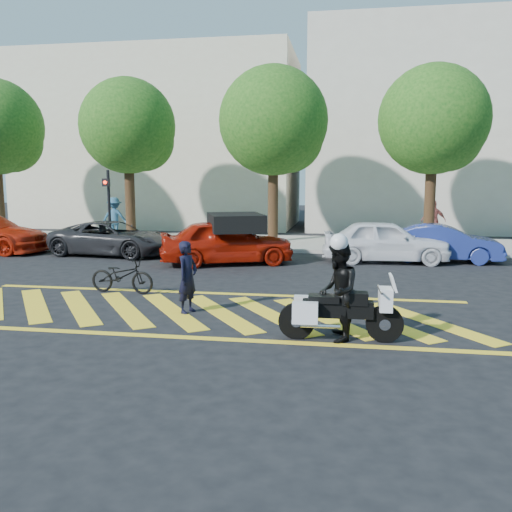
% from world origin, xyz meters
% --- Properties ---
extents(ground, '(90.00, 90.00, 0.00)m').
position_xyz_m(ground, '(0.00, 0.00, 0.00)').
color(ground, black).
rests_on(ground, ground).
extents(sidewalk, '(60.00, 5.00, 0.15)m').
position_xyz_m(sidewalk, '(0.00, 12.00, 0.07)').
color(sidewalk, '#9E998E').
rests_on(sidewalk, ground).
extents(crosswalk, '(12.33, 4.00, 0.01)m').
position_xyz_m(crosswalk, '(-0.04, 0.00, 0.00)').
color(crosswalk, yellow).
rests_on(crosswalk, ground).
extents(building_left, '(16.00, 8.00, 10.00)m').
position_xyz_m(building_left, '(-8.00, 21.00, 5.00)').
color(building_left, beige).
rests_on(building_left, ground).
extents(building_right, '(16.00, 8.00, 11.00)m').
position_xyz_m(building_right, '(9.00, 21.00, 5.50)').
color(building_right, beige).
rests_on(building_right, ground).
extents(tree_left, '(4.20, 4.20, 7.26)m').
position_xyz_m(tree_left, '(-6.37, 12.06, 4.99)').
color(tree_left, black).
rests_on(tree_left, ground).
extents(tree_center, '(4.60, 4.60, 7.56)m').
position_xyz_m(tree_center, '(0.13, 12.06, 5.10)').
color(tree_center, black).
rests_on(tree_center, ground).
extents(tree_right, '(4.40, 4.40, 7.41)m').
position_xyz_m(tree_right, '(6.63, 12.06, 5.05)').
color(tree_right, black).
rests_on(tree_right, ground).
extents(signal_pole, '(0.28, 0.43, 3.20)m').
position_xyz_m(signal_pole, '(-6.50, 9.74, 1.92)').
color(signal_pole, black).
rests_on(signal_pole, ground).
extents(officer_bike, '(0.53, 0.66, 1.57)m').
position_xyz_m(officer_bike, '(-0.20, -0.10, 0.78)').
color(officer_bike, black).
rests_on(officer_bike, ground).
extents(bicycle, '(1.76, 0.75, 0.90)m').
position_xyz_m(bicycle, '(-2.44, 1.57, 0.45)').
color(bicycle, black).
rests_on(bicycle, ground).
extents(police_motorcycle, '(2.24, 0.72, 0.99)m').
position_xyz_m(police_motorcycle, '(3.05, -1.60, 0.54)').
color(police_motorcycle, black).
rests_on(police_motorcycle, ground).
extents(officer_moto, '(0.71, 0.89, 1.79)m').
position_xyz_m(officer_moto, '(3.04, -1.59, 0.90)').
color(officer_moto, black).
rests_on(officer_moto, ground).
extents(red_convertible, '(4.83, 3.26, 1.53)m').
position_xyz_m(red_convertible, '(-0.82, 6.51, 0.76)').
color(red_convertible, '#A11607').
rests_on(red_convertible, ground).
extents(parked_mid_left, '(4.86, 2.69, 1.29)m').
position_xyz_m(parked_mid_left, '(-5.50, 7.80, 0.64)').
color(parked_mid_left, '#232325').
rests_on(parked_mid_left, ground).
extents(parked_mid_right, '(4.38, 1.89, 1.47)m').
position_xyz_m(parked_mid_right, '(4.50, 7.80, 0.74)').
color(parked_mid_right, white).
rests_on(parked_mid_right, ground).
extents(parked_right, '(4.00, 1.68, 1.29)m').
position_xyz_m(parked_right, '(6.48, 8.27, 0.64)').
color(parked_right, navy).
rests_on(parked_right, ground).
extents(pedestrian_left, '(1.28, 0.84, 1.85)m').
position_xyz_m(pedestrian_left, '(-7.33, 12.13, 1.08)').
color(pedestrian_left, '#2D5B7B').
rests_on(pedestrian_left, sidewalk).
extents(pedestrian_right, '(1.04, 0.45, 1.77)m').
position_xyz_m(pedestrian_right, '(6.89, 13.37, 1.03)').
color(pedestrian_right, '#964A44').
rests_on(pedestrian_right, sidewalk).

